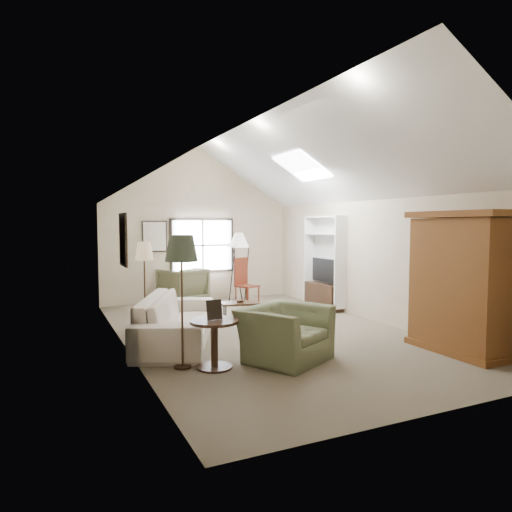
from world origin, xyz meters
name	(u,v)px	position (x,y,z in m)	size (l,w,h in m)	color
room_shell	(265,157)	(0.00, 0.00, 3.21)	(5.01, 8.01, 4.00)	brown
window	(202,245)	(0.10, 3.96, 1.45)	(1.72, 0.08, 1.42)	black
skylight	(302,166)	(1.30, 0.90, 3.22)	(0.80, 1.20, 0.52)	white
wall_art	(140,238)	(-1.88, 1.94, 1.73)	(1.97, 3.71, 0.88)	black
armoire	(459,282)	(2.18, -2.40, 1.10)	(0.60, 1.50, 2.20)	brown
tv_alcove	(324,260)	(2.34, 1.60, 1.15)	(0.32, 1.30, 2.10)	white
media_console	(323,296)	(2.32, 1.60, 0.30)	(0.34, 1.18, 0.60)	#382316
tv_panel	(324,270)	(2.32, 1.60, 0.92)	(0.05, 0.90, 0.55)	black
sofa	(177,319)	(-1.65, 0.04, 0.40)	(2.72, 1.06, 0.79)	silver
armchair_near	(285,334)	(-0.47, -1.63, 0.39)	(1.21, 1.06, 0.79)	#616B4B
armchair_far	(183,286)	(-0.51, 3.70, 0.45)	(0.97, 0.99, 0.91)	#5E5E41
coffee_table	(240,312)	(-0.02, 1.14, 0.20)	(0.77, 0.43, 0.39)	#352015
bowl	(240,301)	(-0.02, 1.14, 0.42)	(0.18, 0.18, 0.05)	#321D14
side_table	(214,344)	(-1.55, -1.56, 0.34)	(0.68, 0.68, 0.68)	#3C2318
side_chair	(247,282)	(0.85, 2.74, 0.59)	(0.46, 0.46, 1.18)	maroon
tripod_lamp	(239,267)	(0.81, 3.19, 0.91)	(0.53, 0.53, 1.82)	white
dark_lamp	(182,301)	(-1.95, -1.36, 0.95)	(0.45, 0.45, 1.89)	#262D20
tan_lamp	(145,285)	(-1.95, 1.24, 0.85)	(0.34, 0.34, 1.70)	tan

